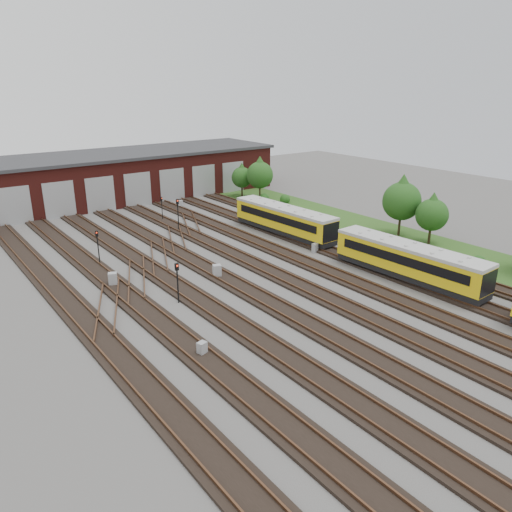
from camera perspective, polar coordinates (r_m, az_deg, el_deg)
ground at (r=38.59m, az=3.69°, el=-4.60°), size 120.00×120.00×0.00m
track_network at (r=38.86m, az=2.94°, el=-4.23°), size 30.40×70.00×0.33m
maintenance_shed at (r=71.64m, az=-17.60°, el=8.52°), size 51.00×12.50×6.35m
grass_verge at (r=57.95m, az=11.70°, el=3.35°), size 8.00×55.00×0.05m
metro_train at (r=42.73m, az=17.07°, el=-0.50°), size 3.04×45.51×2.77m
signal_mast_0 at (r=46.50m, az=-17.64°, el=1.42°), size 0.30×0.28×3.17m
signal_mast_1 at (r=37.08m, az=-8.98°, el=-2.44°), size 0.29×0.27×3.14m
signal_mast_2 at (r=59.86m, az=-10.71°, el=5.68°), size 0.24×0.23×2.80m
signal_mast_3 at (r=55.31m, az=-8.92°, el=5.15°), size 0.31×0.29×3.53m
relay_cabinet_0 at (r=30.69m, az=-6.18°, el=-10.50°), size 0.63×0.57×0.89m
relay_cabinet_1 at (r=41.78m, az=-16.04°, el=-2.59°), size 0.84×0.79×1.12m
relay_cabinet_2 at (r=41.98m, az=-4.48°, el=-1.75°), size 0.82×0.75×1.13m
relay_cabinet_3 at (r=65.91m, az=-8.64°, el=5.88°), size 0.63×0.55×0.95m
relay_cabinet_4 at (r=48.40m, az=6.75°, el=0.93°), size 0.59×0.51×0.87m
tree_0 at (r=69.04m, az=0.45°, el=9.60°), size 3.64×3.64×6.04m
tree_1 at (r=71.19m, az=-1.63°, el=9.25°), size 2.91×2.91×4.82m
tree_2 at (r=54.41m, az=16.36°, el=6.53°), size 4.00×4.00×6.63m
tree_3 at (r=52.69m, az=19.51°, el=4.87°), size 3.23×3.23×5.35m
bush_0 at (r=48.28m, az=24.08°, el=-0.47°), size 1.29×1.29×1.29m
bush_1 at (r=68.56m, az=0.94°, el=6.79°), size 1.33×1.33×1.33m
bush_2 at (r=67.96m, az=3.33°, el=6.66°), size 1.37×1.37×1.37m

